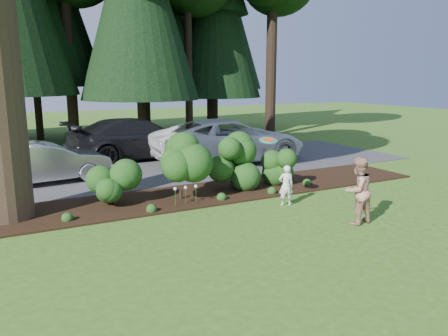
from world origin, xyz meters
name	(u,v)px	position (x,y,z in m)	size (l,w,h in m)	color
ground	(239,232)	(0.00, 0.00, 0.00)	(80.00, 80.00, 0.00)	#335819
mulch_bed	(184,196)	(0.00, 3.25, 0.03)	(16.00, 2.50, 0.05)	black
driveway	(141,170)	(0.00, 7.50, 0.01)	(22.00, 6.00, 0.03)	#38383A
shrub_row	(209,168)	(0.77, 3.14, 0.81)	(6.53, 1.60, 1.61)	#1C4515
lily_cluster	(186,188)	(-0.30, 2.40, 0.50)	(0.69, 0.09, 0.57)	#1C4515
car_silver_wagon	(47,163)	(-3.30, 6.93, 0.70)	(1.41, 4.04, 1.33)	#BBBBC0
car_white_suv	(229,140)	(3.72, 7.41, 0.91)	(2.91, 6.31, 1.75)	silver
car_dark_suv	(138,138)	(0.63, 9.80, 0.89)	(2.41, 5.93, 1.72)	black
child	(286,185)	(2.14, 1.22, 0.56)	(0.41, 0.27, 1.11)	white
adult	(358,191)	(2.73, -0.80, 0.80)	(0.78, 0.61, 1.61)	#A32E15
frisbee	(268,140)	(1.59, 1.30, 1.81)	(0.48, 0.47, 0.14)	teal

